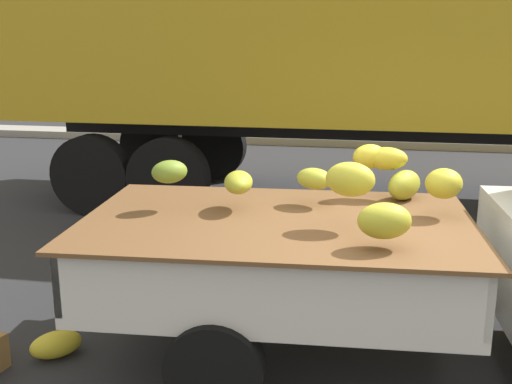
{
  "coord_description": "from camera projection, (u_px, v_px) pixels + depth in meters",
  "views": [
    {
      "loc": [
        -0.46,
        -4.12,
        2.39
      ],
      "look_at": [
        -1.26,
        0.25,
        1.25
      ],
      "focal_mm": 43.7,
      "sensor_mm": 36.0,
      "label": 1
    }
  ],
  "objects": [
    {
      "name": "ground",
      "position": [
        423.0,
        379.0,
        4.44
      ],
      "size": [
        220.0,
        220.0,
        0.0
      ],
      "primitive_type": "plane",
      "color": "#28282B"
    },
    {
      "name": "semi_trailer",
      "position": [
        448.0,
        22.0,
        8.23
      ],
      "size": [
        12.01,
        2.71,
        3.95
      ],
      "rotation": [
        0.0,
        0.0,
        -0.0
      ],
      "color": "gold",
      "rests_on": "ground"
    },
    {
      "name": "fallen_banana_bunch_near_tailgate",
      "position": [
        56.0,
        344.0,
        4.72
      ],
      "size": [
        0.44,
        0.43,
        0.2
      ],
      "primitive_type": "ellipsoid",
      "rotation": [
        0.0,
        0.0,
        3.89
      ],
      "color": "gold",
      "rests_on": "ground"
    },
    {
      "name": "curb_strip",
      "position": [
        390.0,
        142.0,
        13.62
      ],
      "size": [
        80.0,
        0.8,
        0.16
      ],
      "primitive_type": "cube",
      "color": "gray",
      "rests_on": "ground"
    }
  ]
}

